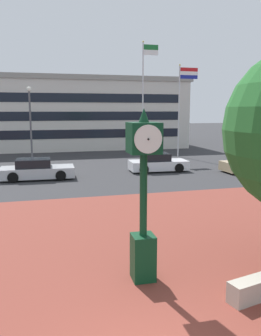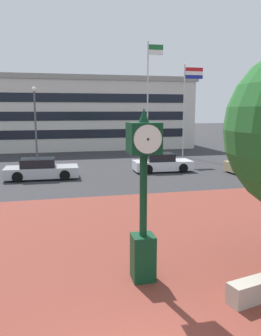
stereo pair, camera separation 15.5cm
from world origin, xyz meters
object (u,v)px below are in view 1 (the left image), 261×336
car_street_far (37,170)px  car_street_near (158,163)px  car_street_mid (254,164)px  flagpole_primary (144,93)px  flagpole_secondary (181,102)px  street_lamp_post (30,118)px  street_clock (143,193)px  civic_building (58,113)px

car_street_far → car_street_near: bearing=96.6°
car_street_mid → flagpole_primary: size_ratio=0.46×
flagpole_secondary → street_lamp_post: size_ratio=1.39×
car_street_mid → street_lamp_post: street_lamp_post is taller
street_lamp_post → car_street_mid: bearing=-22.4°
car_street_near → flagpole_primary: bearing=173.8°
street_clock → car_street_mid: 17.67m
car_street_mid → civic_building: (-12.22, 21.47, 3.34)m
civic_building → street_lamp_post: bearing=-100.3°
flagpole_primary → car_street_far: bearing=-140.5°
street_clock → car_street_mid: street_clock is taller
civic_building → flagpole_primary: bearing=-61.7°
flagpole_primary → civic_building: bearing=118.3°
street_clock → civic_building: civic_building is taller
car_street_near → flagpole_secondary: 9.38m
flagpole_primary → street_clock: bearing=-106.7°
street_clock → car_street_near: 15.90m
car_street_far → flagpole_primary: size_ratio=0.45×
street_clock → car_street_near: street_clock is taller
street_clock → street_lamp_post: street_lamp_post is taller
car_street_far → flagpole_primary: (9.26, 7.64, 5.19)m
car_street_near → flagpole_secondary: (4.57, 6.89, 4.43)m
car_street_far → street_lamp_post: 5.96m
street_clock → flagpole_secondary: bearing=66.5°
street_clock → car_street_near: (5.46, 14.84, -1.68)m
car_street_far → civic_building: bearing=174.6°
car_street_near → street_lamp_post: size_ratio=0.69×
car_street_mid → civic_building: 24.93m
flagpole_secondary → civic_building: (-10.37, 12.70, -1.09)m
civic_building → car_street_mid: bearing=-60.3°
car_street_mid → flagpole_secondary: flagpole_secondary is taller
car_street_far → car_street_mid: bearing=87.0°
car_street_near → flagpole_secondary: bearing=148.8°
car_street_mid → car_street_far: size_ratio=1.03×
car_street_near → car_street_far: size_ratio=0.91×
flagpole_primary → street_lamp_post: bearing=-165.0°
car_street_near → civic_building: size_ratio=0.14×
flagpole_secondary → civic_building: size_ratio=0.29×
street_clock → car_street_far: size_ratio=0.95×
street_clock → flagpole_secondary: size_ratio=0.52×
civic_building → car_street_far: bearing=-96.8°
car_street_mid → street_lamp_post: size_ratio=0.78×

